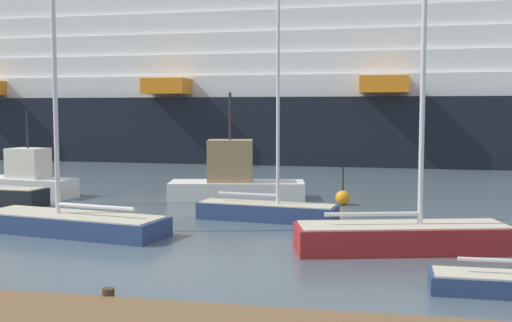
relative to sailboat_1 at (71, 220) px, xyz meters
name	(u,v)px	position (x,y,z in m)	size (l,w,h in m)	color
ground_plane	(184,267)	(5.17, -3.61, -0.47)	(600.00, 600.00, 0.00)	#4C5B66
sailboat_1	(71,220)	(0.00, 0.00, 0.00)	(7.00, 3.09, 9.74)	navy
sailboat_5	(267,209)	(6.08, 3.82, -0.02)	(5.47, 1.89, 8.34)	navy
sailboat_7	(403,234)	(10.98, -0.53, 0.04)	(6.60, 3.32, 9.36)	maroon
fishing_boat_0	(26,180)	(-6.54, 7.91, 0.34)	(5.29, 2.41, 4.14)	white
fishing_boat_1	(234,179)	(3.49, 9.34, 0.47)	(6.62, 3.21, 5.01)	white
channel_buoy_0	(343,197)	(8.66, 8.30, -0.13)	(0.64, 0.64, 1.72)	orange
cruise_ship	(286,90)	(2.30, 33.41, 5.41)	(94.01, 16.87, 18.26)	black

